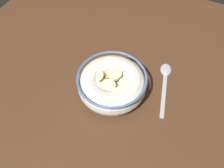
{
  "coord_description": "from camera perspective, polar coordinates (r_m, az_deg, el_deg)",
  "views": [
    {
      "loc": [
        29.77,
        14.25,
        50.37
      ],
      "look_at": [
        0.0,
        0.0,
        3.0
      ],
      "focal_mm": 38.32,
      "sensor_mm": 36.0,
      "label": 1
    }
  ],
  "objects": [
    {
      "name": "ground_plane",
      "position": [
        0.61,
        -0.0,
        -2.15
      ],
      "size": [
        94.79,
        94.79,
        2.0
      ],
      "primitive_type": "cube",
      "color": "#472B19"
    },
    {
      "name": "spoon",
      "position": [
        0.64,
        12.62,
        1.68
      ],
      "size": [
        16.88,
        6.08,
        0.8
      ],
      "color": "#A5A5AD",
      "rests_on": "ground_plane"
    },
    {
      "name": "cereal_bowl",
      "position": [
        0.58,
        -0.0,
        0.11
      ],
      "size": [
        16.72,
        16.72,
        5.87
      ],
      "color": "silver",
      "rests_on": "ground_plane"
    }
  ]
}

